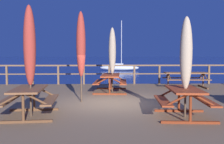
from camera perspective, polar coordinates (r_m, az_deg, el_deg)
ground_plane at (r=9.18m, az=0.18°, el=-12.06°), size 600.00×600.00×0.00m
wooden_deck at (r=9.07m, az=0.18°, el=-9.43°), size 14.40×11.33×0.86m
railing_waterside_far at (r=14.37m, az=-0.63°, el=0.19°), size 14.20×0.10×1.09m
picnic_table_front_left at (r=7.09m, az=15.66°, el=-5.26°), size 1.53×1.75×0.78m
picnic_table_mid_right at (r=7.29m, az=-17.86°, el=-5.02°), size 1.52×1.84×0.78m
picnic_table_front_right at (r=11.48m, az=-0.32°, el=-1.58°), size 1.56×2.21×0.78m
picnic_table_mid_centre at (r=13.48m, az=15.97°, el=-0.92°), size 2.18×1.49×0.78m
patio_umbrella_tall_mid_right at (r=7.00m, az=16.05°, el=3.94°), size 0.32×0.32×2.65m
patio_umbrella_short_front at (r=7.17m, az=-17.74°, el=5.48°), size 0.32×0.32×2.96m
patio_umbrella_tall_mid_left at (r=11.44m, az=0.07°, el=4.65°), size 0.32×0.32×2.85m
patio_umbrella_short_back at (r=9.02m, az=-6.88°, el=6.00°), size 0.32×0.32×3.14m
sailboat_distant at (r=40.04m, az=1.63°, el=1.02°), size 6.14×2.29×7.72m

